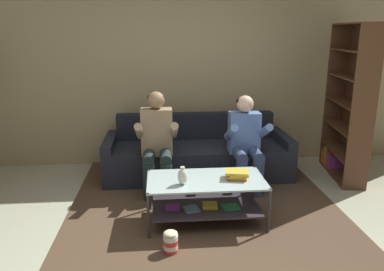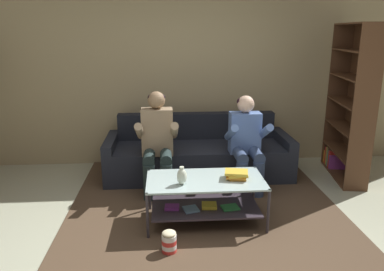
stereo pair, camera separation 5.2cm
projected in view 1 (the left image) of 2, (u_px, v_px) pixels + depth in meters
ground at (200, 247)px, 3.44m from camera, size 16.80×16.80×0.00m
back_partition at (182, 65)px, 5.41m from camera, size 8.40×0.12×2.90m
couch at (197, 155)px, 5.14m from camera, size 2.47×0.87×0.80m
person_seated_left at (157, 139)px, 4.50m from camera, size 0.50×0.58×1.23m
person_seated_right at (246, 139)px, 4.59m from camera, size 0.50×0.58×1.16m
coffee_table at (205, 194)px, 3.83m from camera, size 1.19×0.63×0.47m
area_rug at (202, 198)px, 4.45m from camera, size 3.00×3.30×0.01m
vase at (183, 176)px, 3.64m from camera, size 0.10×0.10×0.18m
book_stack at (237, 174)px, 3.80m from camera, size 0.26×0.22×0.08m
bookshelf at (350, 110)px, 4.98m from camera, size 0.45×1.11×2.02m
popcorn_tub at (171, 242)px, 3.33m from camera, size 0.13×0.13×0.21m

